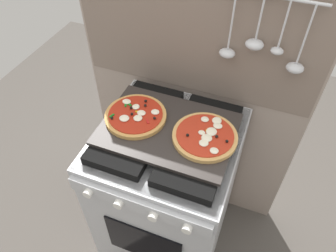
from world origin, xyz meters
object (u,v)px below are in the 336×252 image
object	(u,v)px
pizza_left	(136,115)
baking_tray	(168,129)
pizza_right	(205,136)
stove	(168,191)

from	to	relation	value
pizza_left	baking_tray	bearing A→B (deg)	-2.70
pizza_right	baking_tray	bearing A→B (deg)	-179.83
pizza_left	pizza_right	xyz separation A→B (m)	(0.30, -0.01, 0.00)
baking_tray	pizza_right	bearing A→B (deg)	0.17
baking_tray	pizza_left	world-z (taller)	pizza_left
baking_tray	pizza_left	distance (m)	0.15
baking_tray	pizza_right	world-z (taller)	pizza_right
stove	baking_tray	world-z (taller)	baking_tray
stove	pizza_left	xyz separation A→B (m)	(-0.15, 0.01, 0.48)
baking_tray	pizza_right	xyz separation A→B (m)	(0.16, 0.00, 0.02)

